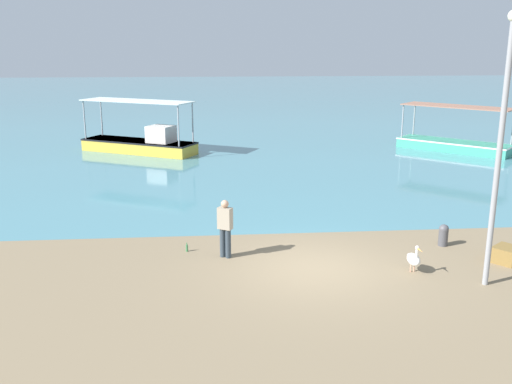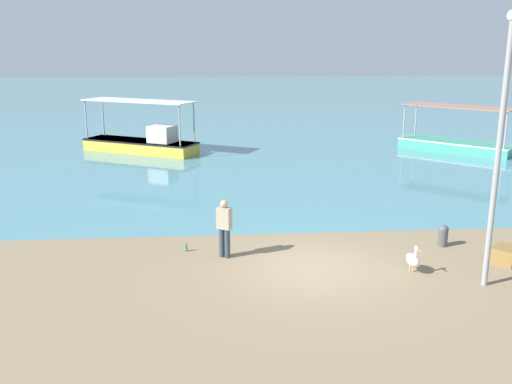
{
  "view_description": "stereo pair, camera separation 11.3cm",
  "coord_description": "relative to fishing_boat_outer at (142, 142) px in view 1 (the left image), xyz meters",
  "views": [
    {
      "loc": [
        -2.78,
        -14.25,
        5.92
      ],
      "look_at": [
        -1.16,
        4.98,
        0.88
      ],
      "focal_mm": 40.0,
      "sensor_mm": 36.0,
      "label": 1
    },
    {
      "loc": [
        -2.67,
        -14.26,
        5.92
      ],
      "look_at": [
        -1.16,
        4.98,
        0.88
      ],
      "focal_mm": 40.0,
      "sensor_mm": 36.0,
      "label": 2
    }
  ],
  "objects": [
    {
      "name": "harbor_water",
      "position": [
        6.49,
        30.39,
        -0.62
      ],
      "size": [
        110.0,
        90.0,
        0.0
      ],
      "primitive_type": "cube",
      "color": "teal",
      "rests_on": "ground"
    },
    {
      "name": "fishing_boat_far_left",
      "position": [
        17.64,
        -0.9,
        -0.14
      ],
      "size": [
        5.77,
        5.68,
        2.54
      ],
      "color": "teal",
      "rests_on": "harbor_water"
    },
    {
      "name": "fishing_boat_outer",
      "position": [
        0.0,
        0.0,
        0.0
      ],
      "size": [
        6.71,
        4.73,
        2.89
      ],
      "color": "gold",
      "rests_on": "harbor_water"
    },
    {
      "name": "ground",
      "position": [
        6.49,
        -17.61,
        -0.62
      ],
      "size": [
        120.0,
        120.0,
        0.0
      ],
      "primitive_type": "plane",
      "color": "#816E52"
    },
    {
      "name": "mooring_bollard",
      "position": [
        10.71,
        -16.12,
        -0.26
      ],
      "size": [
        0.29,
        0.29,
        0.67
      ],
      "color": "#47474C",
      "rests_on": "ground"
    },
    {
      "name": "lamp_post",
      "position": [
        10.63,
        -18.99,
        3.08
      ],
      "size": [
        0.28,
        0.28,
        6.66
      ],
      "color": "gray",
      "rests_on": "ground"
    },
    {
      "name": "fisherman_standing",
      "position": [
        4.13,
        -16.54,
        0.29
      ],
      "size": [
        0.46,
        0.39,
        1.69
      ],
      "color": "#313D46",
      "rests_on": "ground"
    },
    {
      "name": "cargo_crate",
      "position": [
        11.93,
        -17.58,
        -0.39
      ],
      "size": [
        0.97,
        0.95,
        0.44
      ],
      "primitive_type": "cube",
      "rotation": [
        0.0,
        0.0,
        0.68
      ],
      "color": "olive",
      "rests_on": "ground"
    },
    {
      "name": "glass_bottle",
      "position": [
        3.01,
        -15.98,
        -0.51
      ],
      "size": [
        0.07,
        0.07,
        0.27
      ],
      "color": "#3F7F4C",
      "rests_on": "ground"
    },
    {
      "name": "pelican",
      "position": [
        9.08,
        -18.07,
        -0.24
      ],
      "size": [
        0.34,
        0.81,
        0.8
      ],
      "color": "#E0997A",
      "rests_on": "ground"
    }
  ]
}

